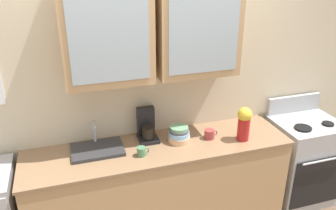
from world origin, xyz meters
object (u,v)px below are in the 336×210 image
(sink_faucet, at_px, (97,149))
(coffee_maker, at_px, (147,128))
(stove_range, at_px, (301,160))
(vase, at_px, (244,122))
(cup_near_sink, at_px, (142,151))
(bowl_stack, at_px, (179,134))
(cup_near_bowls, at_px, (209,134))

(sink_faucet, distance_m, coffee_maker, 0.47)
(stove_range, relative_size, vase, 3.46)
(sink_faucet, xyz_separation_m, cup_near_sink, (0.34, -0.18, 0.02))
(vase, relative_size, coffee_maker, 1.07)
(sink_faucet, bearing_deg, stove_range, -2.42)
(vase, bearing_deg, coffee_maker, 161.23)
(bowl_stack, distance_m, cup_near_sink, 0.39)
(cup_near_sink, bearing_deg, bowl_stack, 19.47)
(bowl_stack, distance_m, coffee_maker, 0.29)
(stove_range, bearing_deg, cup_near_sink, -176.77)
(sink_faucet, height_order, bowl_stack, sink_faucet)
(bowl_stack, relative_size, vase, 0.63)
(vase, xyz_separation_m, cup_near_sink, (-0.92, 0.01, -0.13))
(cup_near_sink, bearing_deg, vase, -0.72)
(bowl_stack, bearing_deg, cup_near_sink, -160.53)
(coffee_maker, bearing_deg, vase, -18.77)
(vase, distance_m, cup_near_sink, 0.93)
(sink_faucet, xyz_separation_m, coffee_maker, (0.45, 0.08, 0.09))
(sink_faucet, bearing_deg, cup_near_sink, -28.36)
(vase, distance_m, cup_near_bowls, 0.32)
(stove_range, xyz_separation_m, coffee_maker, (-1.60, 0.17, 0.55))
(stove_range, relative_size, bowl_stack, 5.46)
(stove_range, height_order, sink_faucet, sink_faucet)
(bowl_stack, xyz_separation_m, vase, (0.55, -0.14, 0.10))
(cup_near_sink, height_order, coffee_maker, coffee_maker)
(stove_range, bearing_deg, vase, -172.20)
(bowl_stack, distance_m, vase, 0.58)
(stove_range, relative_size, cup_near_sink, 10.27)
(cup_near_bowls, bearing_deg, sink_faucet, 175.18)
(bowl_stack, bearing_deg, stove_range, -1.46)
(bowl_stack, height_order, cup_near_sink, bowl_stack)
(coffee_maker, bearing_deg, bowl_stack, -27.37)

